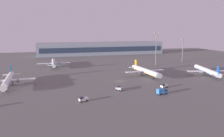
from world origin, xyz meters
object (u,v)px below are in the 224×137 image
object	(u,v)px
airplane_taxiway_distant	(207,71)
apron_light_east	(156,47)
airplane_near_gate	(145,71)
cargo_loader	(164,86)
airplane_far_stand	(8,80)
airplane_terminal_side	(54,63)
baggage_tractor	(119,88)
maintenance_van	(83,99)
catering_truck	(162,91)
apron_light_west	(183,49)

from	to	relation	value
airplane_taxiway_distant	apron_light_east	bearing A→B (deg)	118.43
airplane_near_gate	cargo_loader	bearing A→B (deg)	79.94
cargo_loader	apron_light_east	world-z (taller)	apron_light_east
airplane_far_stand	airplane_terminal_side	xyz separation A→B (m)	(26.32, 62.55, -0.21)
airplane_taxiway_distant	baggage_tractor	distance (m)	75.32
airplane_far_stand	baggage_tractor	xyz separation A→B (m)	(59.87, -25.28, -2.59)
maintenance_van	apron_light_east	xyz separation A→B (m)	(79.83, 86.40, 15.72)
catering_truck	apron_light_west	world-z (taller)	apron_light_west
airplane_near_gate	airplane_terminal_side	xyz separation A→B (m)	(-62.65, 56.76, -0.12)
apron_light_west	apron_light_east	xyz separation A→B (m)	(-35.39, -11.22, 3.59)
airplane_far_stand	airplane_terminal_side	bearing A→B (deg)	-115.87
baggage_tractor	apron_light_west	distance (m)	126.63
cargo_loader	apron_light_west	world-z (taller)	apron_light_west
airplane_far_stand	maintenance_van	world-z (taller)	airplane_far_stand
airplane_taxiway_distant	airplane_near_gate	world-z (taller)	airplane_near_gate
airplane_near_gate	maintenance_van	bearing A→B (deg)	36.03
airplane_far_stand	airplane_terminal_side	world-z (taller)	airplane_far_stand
airplane_near_gate	cargo_loader	distance (m)	32.83
airplane_near_gate	apron_light_east	bearing A→B (deg)	-129.86
cargo_loader	apron_light_east	bearing A→B (deg)	-39.96
cargo_loader	airplane_terminal_side	bearing A→B (deg)	17.01
airplane_taxiway_distant	apron_light_west	xyz separation A→B (m)	(21.20, 63.87, 9.78)
airplane_terminal_side	maintenance_van	distance (m)	101.81
airplane_terminal_side	catering_truck	world-z (taller)	airplane_terminal_side
airplane_taxiway_distant	apron_light_west	distance (m)	68.01
airplane_far_stand	airplane_taxiway_distant	bearing A→B (deg)	174.89
catering_truck	baggage_tractor	bearing A→B (deg)	-133.84
cargo_loader	catering_truck	xyz separation A→B (m)	(-7.32, -11.04, 0.40)
airplane_terminal_side	cargo_loader	bearing A→B (deg)	-55.95
airplane_terminal_side	apron_light_east	size ratio (longest dim) A/B	1.22
airplane_near_gate	maintenance_van	distance (m)	67.37
airplane_taxiway_distant	apron_light_east	xyz separation A→B (m)	(-14.19, 52.65, 13.36)
airplane_far_stand	apron_light_east	distance (m)	128.13
maintenance_van	baggage_tractor	world-z (taller)	same
airplane_far_stand	baggage_tractor	size ratio (longest dim) A/B	8.49
airplane_taxiway_distant	maintenance_van	xyz separation A→B (m)	(-94.02, -33.75, -2.36)
airplane_taxiway_distant	cargo_loader	distance (m)	51.20
airplane_taxiway_distant	airplane_near_gate	distance (m)	44.61
airplane_taxiway_distant	airplane_terminal_side	distance (m)	125.57
airplane_far_stand	catering_truck	xyz separation A→B (m)	(78.84, -37.85, -2.19)
airplane_terminal_side	catering_truck	bearing A→B (deg)	-62.14
airplane_taxiway_distant	maintenance_van	bearing A→B (deg)	-146.91
airplane_taxiway_distant	airplane_terminal_side	bearing A→B (deg)	160.92
baggage_tractor	airplane_near_gate	bearing A→B (deg)	18.68
apron_light_east	baggage_tractor	bearing A→B (deg)	-128.52
apron_light_west	apron_light_east	world-z (taller)	apron_light_east
airplane_taxiway_distant	baggage_tractor	world-z (taller)	airplane_taxiway_distant
airplane_far_stand	maintenance_van	xyz separation A→B (m)	(38.28, -38.52, -2.59)
airplane_terminal_side	apron_light_east	bearing A→B (deg)	-8.84
catering_truck	cargo_loader	bearing A→B (deg)	136.14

